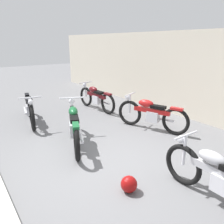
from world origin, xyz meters
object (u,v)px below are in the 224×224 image
Objects in this scene: motorcycle_red at (151,114)px; helmet at (129,184)px; motorcycle_black at (30,108)px; motorcycle_maroon at (96,98)px; motorcycle_green at (74,126)px; motorcycle_silver at (220,178)px.

helmet is at bearing 107.34° from motorcycle_red.
motorcycle_black is at bearing 24.97° from motorcycle_red.
motorcycle_black is at bearing 86.83° from motorcycle_maroon.
helmet is 0.14× the size of motorcycle_red.
motorcycle_green is at bearing 177.36° from helmet.
motorcycle_red reaches higher than motorcycle_silver.
motorcycle_silver is 0.98× the size of motorcycle_green.
motorcycle_green reaches higher than motorcycle_silver.
motorcycle_maroon is at bearing -11.97° from motorcycle_silver.
helmet is 0.13× the size of motorcycle_black.
motorcycle_red is 0.96× the size of motorcycle_green.
motorcycle_black reaches higher than motorcycle_maroon.
motorcycle_red is (-1.76, 2.24, 0.32)m from helmet.
motorcycle_maroon is (-5.26, 1.14, 0.00)m from motorcycle_silver.
motorcycle_red is 2.17m from motorcycle_green.
motorcycle_green is (-3.11, -0.80, 0.04)m from motorcycle_silver.
motorcycle_red reaches higher than motorcycle_maroon.
motorcycle_maroon is (-0.03, 2.33, -0.02)m from motorcycle_black.
motorcycle_red is (2.48, 2.54, -0.01)m from motorcycle_black.
motorcycle_green is at bearing 14.58° from motorcycle_silver.
motorcycle_silver is at bearing 163.84° from motorcycle_maroon.
motorcycle_black is (-4.24, -0.30, 0.32)m from helmet.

